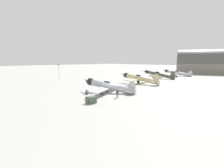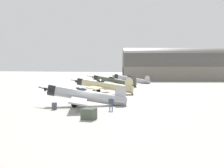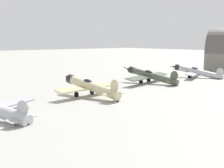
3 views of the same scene
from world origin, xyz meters
name	(u,v)px [view 2 (image 2 of 3)]	position (x,y,z in m)	size (l,w,h in m)	color
ground_plane	(89,106)	(0.00, 0.00, 0.00)	(400.00, 400.00, 0.00)	#A8A59E
airplane_foreground	(85,96)	(0.22, -0.50, 1.30)	(13.09, 11.16, 3.13)	#B7BABF
airplane_mid_apron	(103,85)	(-15.23, -4.06, 1.57)	(10.77, 11.98, 3.08)	beige
airplane_far_line	(113,81)	(-32.10, -8.04, 1.49)	(13.31, 12.05, 3.12)	#4C5442
airplane_outer_stand	(131,79)	(-46.45, -7.75, 1.27)	(10.94, 10.21, 3.29)	#B7BABF
ground_crew_mechanic	(111,102)	(2.98, 4.10, 0.94)	(0.23, 0.61, 1.56)	#384766
equipment_crate	(89,114)	(8.74, 3.96, 0.52)	(1.31, 1.25, 1.04)	#4C5647
fuel_drum	(54,106)	(4.43, -2.40, 0.41)	(0.62, 0.62, 0.81)	#474C56
distant_hangar	(176,69)	(-69.56, 1.85, 4.18)	(25.02, 39.19, 13.20)	slate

